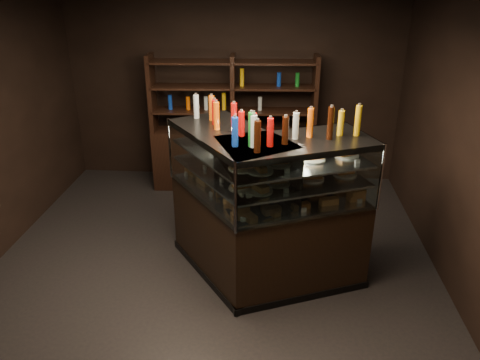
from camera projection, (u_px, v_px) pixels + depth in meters
The scene contains 7 objects.
ground at pixel (215, 260), 5.41m from camera, with size 5.00×5.00×0.00m, color black.
room_shell at pixel (210, 95), 4.61m from camera, with size 5.02×5.02×3.01m.
display_case at pixel (261, 232), 4.94m from camera, with size 2.20×1.64×1.62m.
food_display at pixel (262, 173), 4.65m from camera, with size 1.79×1.19×0.49m.
bottles_top at pixel (263, 122), 4.44m from camera, with size 1.61×1.05×0.30m.
potted_conifer at pixel (337, 218), 5.41m from camera, with size 0.37×0.37×0.79m.
back_shelving at pixel (233, 149), 7.02m from camera, with size 2.41×0.53×2.00m.
Camera 1 is at (0.64, -4.52, 3.07)m, focal length 35.00 mm.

